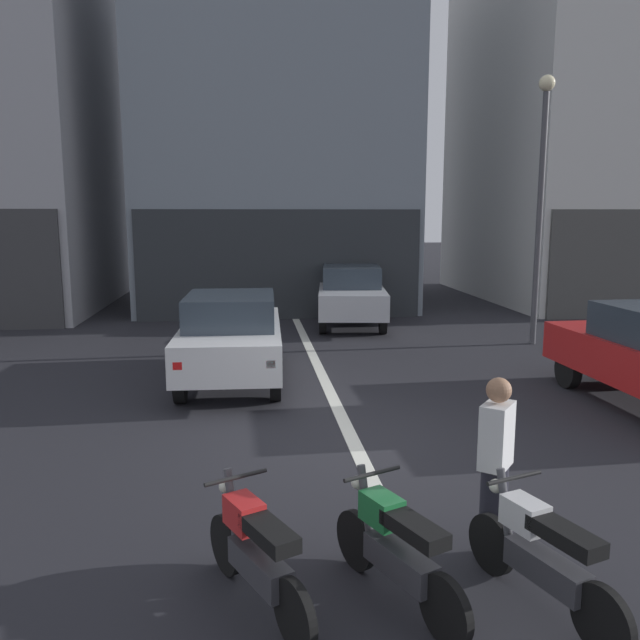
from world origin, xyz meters
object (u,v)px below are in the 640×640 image
object	(u,v)px
car_white_crossing_near	(231,335)
car_silver_down_street	(351,294)
street_lamp	(541,182)
motorcycle_red_row_leftmost	(256,552)
motorcycle_green_row_left_mid	(396,548)
person_by_motorcycles	(495,467)
motorcycle_white_row_centre	(541,554)

from	to	relation	value
car_white_crossing_near	car_silver_down_street	bearing A→B (deg)	61.32
car_white_crossing_near	street_lamp	distance (m)	8.09
car_white_crossing_near	motorcycle_red_row_leftmost	bearing A→B (deg)	-87.18
street_lamp	motorcycle_green_row_left_mid	size ratio (longest dim) A/B	3.95
motorcycle_red_row_leftmost	person_by_motorcycles	world-z (taller)	person_by_motorcycles
car_silver_down_street	person_by_motorcycles	xyz separation A→B (m)	(-0.70, -12.16, -0.03)
car_silver_down_street	street_lamp	xyz separation A→B (m)	(3.90, -3.07, 2.90)
car_silver_down_street	person_by_motorcycles	world-z (taller)	person_by_motorcycles
motorcycle_green_row_left_mid	street_lamp	bearing A→B (deg)	59.75
motorcycle_red_row_leftmost	person_by_motorcycles	xyz separation A→B (m)	(2.12, 0.49, 0.40)
person_by_motorcycles	motorcycle_green_row_left_mid	bearing A→B (deg)	-151.82
street_lamp	motorcycle_red_row_leftmost	world-z (taller)	street_lamp
car_silver_down_street	person_by_motorcycles	bearing A→B (deg)	-93.30
motorcycle_white_row_centre	person_by_motorcycles	world-z (taller)	person_by_motorcycles
street_lamp	motorcycle_green_row_left_mid	bearing A→B (deg)	-120.25
car_white_crossing_near	person_by_motorcycles	world-z (taller)	person_by_motorcycles
street_lamp	motorcycle_red_row_leftmost	bearing A→B (deg)	-125.06
motorcycle_white_row_centre	street_lamp	bearing A→B (deg)	65.38
car_silver_down_street	motorcycle_green_row_left_mid	bearing A→B (deg)	-97.71
car_white_crossing_near	motorcycle_white_row_centre	xyz separation A→B (m)	(2.54, -7.15, -0.43)
street_lamp	motorcycle_white_row_centre	world-z (taller)	street_lamp
person_by_motorcycles	car_white_crossing_near	bearing A→B (deg)	111.07
motorcycle_red_row_leftmost	person_by_motorcycles	bearing A→B (deg)	12.91
car_white_crossing_near	motorcycle_white_row_centre	world-z (taller)	car_white_crossing_near
motorcycle_green_row_left_mid	motorcycle_white_row_centre	size ratio (longest dim) A/B	0.97
motorcycle_red_row_leftmost	motorcycle_white_row_centre	xyz separation A→B (m)	(2.20, -0.28, 0.00)
motorcycle_red_row_leftmost	motorcycle_white_row_centre	bearing A→B (deg)	-7.26
motorcycle_red_row_leftmost	car_white_crossing_near	bearing A→B (deg)	92.82
street_lamp	person_by_motorcycles	distance (m)	10.59
car_white_crossing_near	motorcycle_green_row_left_mid	xyz separation A→B (m)	(1.44, -6.93, -0.43)
car_silver_down_street	person_by_motorcycles	size ratio (longest dim) A/B	2.57
person_by_motorcycles	street_lamp	bearing A→B (deg)	63.16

